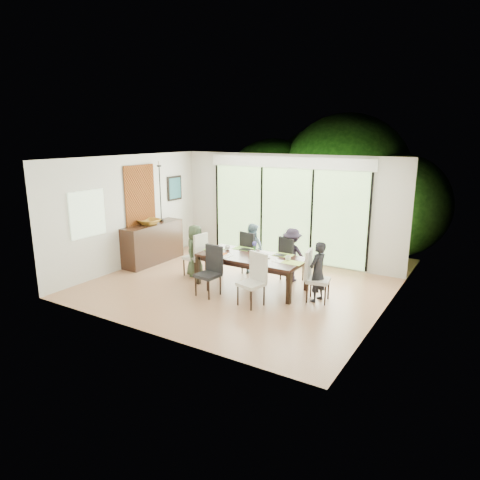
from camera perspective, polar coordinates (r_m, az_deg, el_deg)
The scene contains 62 objects.
floor at distance 9.11m, azimuth -0.83°, elevation -6.47°, with size 6.00×5.00×0.01m, color brown.
ceiling at distance 8.55m, azimuth -0.89°, elevation 10.81°, with size 6.00×5.00×0.01m, color white.
wall_back at distance 10.89m, azimuth 6.26°, elevation 4.24°, with size 6.00×0.02×2.70m, color beige.
wall_front at distance 6.81m, azimuth -12.27°, elevation -1.93°, with size 6.00×0.02×2.70m, color beige.
wall_left at distance 10.62m, azimuth -14.73°, elevation 3.61°, with size 0.02×5.00×2.70m, color silver.
wall_right at distance 7.59m, azimuth 18.69°, elevation -0.70°, with size 0.02×5.00×2.70m, color white.
glass_doors at distance 10.88m, azimuth 6.14°, elevation 3.43°, with size 4.20×0.02×2.30m, color #598C3F.
blinds_header at distance 10.71m, azimuth 6.30°, elevation 10.27°, with size 4.40×0.06×0.28m, color white.
mullion_a at distance 11.91m, azimuth -3.05°, elevation 4.41°, with size 0.05×0.04×2.30m, color black.
mullion_b at distance 11.19m, azimuth 2.88°, elevation 3.78°, with size 0.05×0.04×2.30m, color black.
mullion_c at distance 10.60m, azimuth 9.54°, elevation 3.03°, with size 0.05×0.04×2.30m, color black.
mullion_d at distance 10.17m, azimuth 16.86°, elevation 2.16°, with size 0.05×0.04×2.30m, color black.
side_window at distance 9.79m, azimuth -19.67°, elevation 3.29°, with size 0.02×0.90×1.00m, color #8CAD7F.
deck at distance 11.99m, azimuth 7.91°, elevation -1.77°, with size 6.00×1.80×0.10m, color brown.
rail_top at distance 12.56m, azimuth 9.48°, elevation 1.72°, with size 6.00×0.08×0.06m, color brown.
foliage_left at distance 14.05m, azimuth 4.35°, elevation 6.84°, with size 3.20×3.20×3.20m, color #14380F.
foliage_mid at distance 13.73m, azimuth 13.82°, elevation 7.82°, with size 4.00×4.00×4.00m, color #14380F.
foliage_right at distance 12.58m, azimuth 20.35°, elevation 4.34°, with size 2.80×2.80×2.80m, color #14380F.
foliage_far at distance 14.73m, azimuth 10.91°, elevation 7.67°, with size 3.60×3.60×3.60m, color #14380F.
table_top at distance 8.97m, azimuth 1.51°, elevation -2.29°, with size 2.22×1.02×0.06m, color black.
table_apron at distance 9.00m, azimuth 1.51°, elevation -2.80°, with size 2.03×0.83×0.09m, color black.
table_leg_fl at distance 9.31m, azimuth -5.61°, elevation -3.98°, with size 0.08×0.08×0.64m, color black.
table_leg_fr at distance 8.25m, azimuth 6.53°, elevation -6.40°, with size 0.08×0.08×0.64m, color black.
table_leg_bl at distance 9.97m, azimuth -2.63°, elevation -2.69°, with size 0.08×0.08×0.64m, color black.
table_leg_br at distance 8.99m, azimuth 8.87°, elevation -4.74°, with size 0.08×0.08×0.64m, color black.
chair_left_end at distance 9.82m, azimuth -6.08°, elevation -1.87°, with size 0.42×0.42×1.02m, color beige, non-canonical shape.
chair_right_end at distance 8.41m, azimuth 10.42°, elevation -4.78°, with size 0.42×0.42×1.02m, color beige, non-canonical shape.
chair_far_left at distance 9.94m, azimuth 1.72°, elevation -1.60°, with size 0.42×0.42×1.02m, color black, non-canonical shape.
chair_far_right at distance 9.50m, azimuth 6.96°, elevation -2.44°, with size 0.42×0.42×1.02m, color black, non-canonical shape.
chair_near_left at distance 8.58m, azimuth -4.32°, elevation -4.18°, with size 0.42×0.42×1.02m, color black, non-canonical shape.
chair_near_right at distance 8.07m, azimuth 1.48°, elevation -5.36°, with size 0.42×0.42×1.02m, color beige, non-canonical shape.
person_left_end at distance 9.79m, azimuth -6.00°, elevation -1.39°, with size 0.56×0.35×1.19m, color #384930.
person_right_end at distance 8.39m, azimuth 10.32°, elevation -4.19°, with size 0.56×0.35×1.19m, color black.
person_far_left at distance 9.90m, azimuth 1.67°, elevation -1.14°, with size 0.56×0.35×1.19m, color #7191A3.
person_far_right at distance 9.46m, azimuth 6.93°, elevation -1.96°, with size 0.56×0.35×1.19m, color #272030.
placemat_left at distance 9.46m, azimuth -3.47°, elevation -1.26°, with size 0.41×0.30×0.01m, color #77AE3E.
placemat_right at distance 8.55m, azimuth 7.04°, elevation -3.01°, with size 0.41×0.30×0.01m, color #A7C646.
placemat_far_l at distance 9.52m, azimuth 0.38°, elevation -1.14°, with size 0.41×0.30×0.01m, color #84C245.
placemat_far_r at distance 9.06m, azimuth 5.80°, elevation -2.00°, with size 0.41×0.30×0.01m, color #9EC546.
placemat_paper at distance 9.00m, azimuth -2.48°, elevation -2.04°, with size 0.41×0.30×0.01m, color white.
tablet_far_l at distance 9.42m, azimuth 0.74°, elevation -1.24°, with size 0.24×0.17×0.01m, color black.
tablet_far_r at distance 9.03m, azimuth 5.38°, elevation -1.98°, with size 0.22×0.16×0.01m, color black.
papers at distance 8.61m, azimuth 5.39°, elevation -2.85°, with size 0.28×0.20×0.00m, color white.
platter_base at distance 9.00m, azimuth -2.48°, elevation -1.96°, with size 0.24×0.24×0.02m, color white.
platter_snacks at distance 8.99m, azimuth -2.48°, elevation -1.86°, with size 0.18×0.18×0.01m, color #D65919.
vase at distance 8.97m, azimuth 1.95°, elevation -1.75°, with size 0.07×0.07×0.11m, color silver.
hyacinth_stems at distance 8.94m, azimuth 1.96°, elevation -1.07°, with size 0.04×0.04×0.15m, color #337226.
hyacinth_blooms at distance 8.92m, azimuth 1.97°, elevation -0.49°, with size 0.10×0.10×0.10m, color #4A44AA.
laptop at distance 9.32m, azimuth -3.32°, elevation -1.43°, with size 0.30×0.20×0.02m, color silver.
cup_a at distance 9.43m, azimuth -1.71°, elevation -1.03°, with size 0.11×0.11×0.09m, color white.
cup_b at distance 8.80m, azimuth 2.04°, elevation -2.15°, with size 0.09×0.09×0.08m, color white.
cup_c at distance 8.68m, azimuth 6.42°, elevation -2.44°, with size 0.11×0.11×0.09m, color white.
book at distance 8.89m, azimuth 3.07°, elevation -2.22°, with size 0.15×0.21×0.02m, color white.
sideboard at distance 11.00m, azimuth -11.52°, elevation -0.40°, with size 0.50×1.77×1.00m, color black.
bowl at distance 10.81m, azimuth -12.02°, elevation 2.37°, with size 0.53×0.53×0.13m, color olive.
candlestick_base at distance 11.14m, azimuth -10.43°, elevation 2.57°, with size 0.11×0.11×0.04m, color black.
candlestick_shaft at distance 11.03m, azimuth -10.59°, elevation 6.12°, with size 0.03×0.03×1.38m, color black.
candlestick_pan at distance 10.96m, azimuth -10.75°, elevation 9.68°, with size 0.11×0.11×0.03m, color black.
candle at distance 10.95m, azimuth -10.76°, elevation 10.03°, with size 0.04×0.04×0.11m, color silver.
tapestry at distance 10.82m, azimuth -13.17°, elevation 5.76°, with size 0.02×1.00×1.50m, color #964215.
art_frame at distance 11.76m, azimuth -8.72°, elevation 6.85°, with size 0.03×0.55×0.65m, color black.
art_canvas at distance 11.75m, azimuth -8.65°, elevation 6.84°, with size 0.01×0.45×0.55m, color #1A4A55.
Camera 1 is at (4.58, -7.20, 3.18)m, focal length 32.00 mm.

